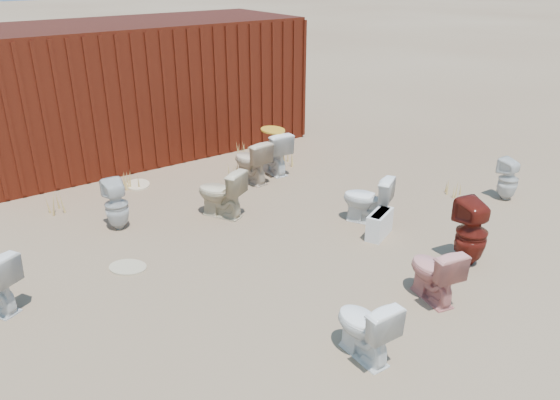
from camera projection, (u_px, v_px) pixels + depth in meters
ground at (307, 255)px, 6.89m from camera, size 100.00×100.00×0.00m
shipping_container at (139, 88)px, 10.28m from camera, size 6.00×2.40×2.40m
toilet_front_pink at (434, 272)px, 5.90m from camera, size 0.50×0.72×0.67m
toilet_front_c at (364, 327)px, 5.03m from camera, size 0.39×0.66×0.66m
toilet_front_maroon at (472, 233)px, 6.56m from camera, size 0.44×0.45×0.84m
toilet_front_e at (367, 199)px, 7.63m from camera, size 0.67×0.78×0.69m
toilet_back_a at (116, 205)px, 7.45m from camera, size 0.33×0.34×0.71m
toilet_back_beige_left at (221, 193)px, 7.81m from camera, size 0.69×0.81×0.72m
toilet_back_beige_right at (251, 161)px, 9.03m from camera, size 0.48×0.75×0.73m
toilet_back_yellowlid at (273, 152)px, 9.42m from camera, size 0.47×0.77×0.76m
toilet_back_e at (508, 179)px, 8.37m from camera, size 0.31×0.31×0.66m
yellow_lid at (273, 130)px, 9.26m from camera, size 0.38×0.48×0.02m
loose_tank at (379, 224)px, 7.31m from camera, size 0.54×0.38×0.35m
loose_lid_near at (138, 185)px, 9.01m from camera, size 0.51×0.58×0.02m
loose_lid_far at (128, 267)px, 6.60m from camera, size 0.58×0.59×0.02m
weed_clump_a at (51, 203)px, 7.99m from camera, size 0.36×0.36×0.30m
weed_clump_b at (241, 171)px, 9.23m from camera, size 0.32×0.32×0.28m
weed_clump_c at (286, 155)px, 9.86m from camera, size 0.36×0.36×0.37m
weed_clump_d at (129, 180)px, 8.88m from camera, size 0.30×0.30×0.26m
weed_clump_e at (242, 152)px, 10.06m from camera, size 0.34×0.34×0.31m
weed_clump_f at (454, 187)px, 8.65m from camera, size 0.28×0.28×0.23m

